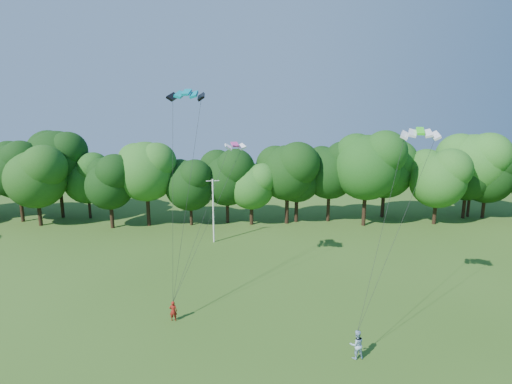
{
  "coord_description": "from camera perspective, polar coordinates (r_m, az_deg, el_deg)",
  "views": [
    {
      "loc": [
        1.46,
        -18.75,
        15.56
      ],
      "look_at": [
        1.73,
        13.0,
        9.02
      ],
      "focal_mm": 28.0,
      "sensor_mm": 36.0,
      "label": 1
    }
  ],
  "objects": [
    {
      "name": "utility_pole",
      "position": [
        47.47,
        -6.12,
        -2.57
      ],
      "size": [
        1.51,
        0.43,
        7.66
      ],
      "rotation": [
        0.0,
        0.0,
        0.23
      ],
      "color": "silver",
      "rests_on": "ground"
    },
    {
      "name": "kite_green",
      "position": [
        30.34,
        22.42,
        8.05
      ],
      "size": [
        2.73,
        1.78,
        0.53
      ],
      "rotation": [
        0.0,
        0.0,
        -0.28
      ],
      "color": "#39E622",
      "rests_on": "ground"
    },
    {
      "name": "kite_teal",
      "position": [
        31.81,
        -9.87,
        13.85
      ],
      "size": [
        2.88,
        1.49,
        0.58
      ],
      "rotation": [
        0.0,
        0.0,
        -0.09
      ],
      "color": "#05889A",
      "rests_on": "ground"
    },
    {
      "name": "kite_flyer_right",
      "position": [
        27.86,
        14.18,
        -20.35
      ],
      "size": [
        1.03,
        0.86,
        1.92
      ],
      "primitive_type": "imported",
      "rotation": [
        0.0,
        0.0,
        3.3
      ],
      "color": "#99BBD4",
      "rests_on": "ground"
    },
    {
      "name": "tree_back_west",
      "position": [
        60.92,
        -29.06,
        2.85
      ],
      "size": [
        8.58,
        8.58,
        12.48
      ],
      "color": "black",
      "rests_on": "ground"
    },
    {
      "name": "tree_back_center",
      "position": [
        54.58,
        4.52,
        3.19
      ],
      "size": [
        8.33,
        8.33,
        12.11
      ],
      "color": "black",
      "rests_on": "ground"
    },
    {
      "name": "tree_back_east",
      "position": [
        65.73,
        28.68,
        4.43
      ],
      "size": [
        9.83,
        9.83,
        14.29
      ],
      "color": "#372516",
      "rests_on": "ground"
    },
    {
      "name": "kite_pink",
      "position": [
        36.2,
        -3.03,
        6.8
      ],
      "size": [
        2.02,
        1.4,
        0.42
      ],
      "rotation": [
        0.0,
        0.0,
        0.31
      ],
      "color": "#CA388E",
      "rests_on": "ground"
    },
    {
      "name": "kite_flyer_left",
      "position": [
        31.81,
        -11.74,
        -16.3
      ],
      "size": [
        0.58,
        0.39,
        1.57
      ],
      "primitive_type": "imported",
      "rotation": [
        0.0,
        0.0,
        3.17
      ],
      "color": "maroon",
      "rests_on": "ground"
    }
  ]
}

